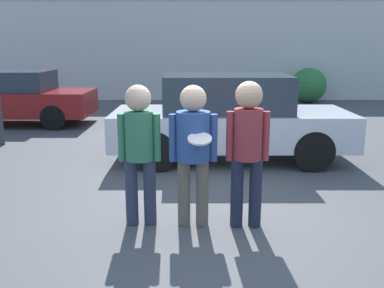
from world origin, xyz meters
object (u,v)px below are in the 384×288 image
Objects in this scene: person_left at (138,144)px; shrub at (307,85)px; person_right at (247,142)px; parked_car_far at (12,98)px; parked_car_near at (228,118)px; person_middle_with_frisbee at (192,143)px.

shrub is (5.05, 11.40, -0.35)m from person_left.
person_right is 12.07m from shrub.
parked_car_far is (-5.54, 6.83, -0.31)m from person_right.
person_left is 0.39× the size of parked_car_near.
parked_car_near is 1.04× the size of parked_car_far.
person_left reaches higher than parked_car_far.
parked_car_near is 3.35× the size of shrub.
parked_car_far is (-4.28, 6.77, -0.27)m from person_left.
person_middle_with_frisbee is 0.40× the size of parked_car_far.
person_left is at bearing -113.88° from shrub.
person_right is at bearing -108.28° from shrub.
person_left is 1.00× the size of person_middle_with_frisbee.
person_left is at bearing 177.49° from person_right.
parked_car_far is 3.21× the size of shrub.
parked_car_near is at bearing -114.04° from shrub.
parked_car_far is (-4.91, 6.78, -0.29)m from person_middle_with_frisbee.
person_middle_with_frisbee reaches higher than parked_car_far.
parked_car_far is at bearing 125.89° from person_middle_with_frisbee.
person_right is 8.80m from parked_car_far.
parked_car_near is (1.32, 3.04, -0.21)m from person_left.
person_left is at bearing -113.45° from parked_car_near.
parked_car_near is at bearing 66.55° from person_left.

